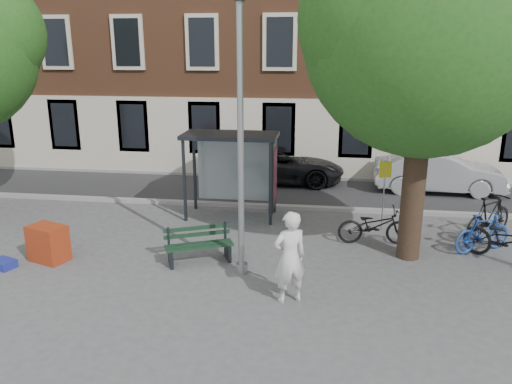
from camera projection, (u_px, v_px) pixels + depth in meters
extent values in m
plane|color=#4C4C4F|center=(242.00, 273.00, 11.71)|extent=(90.00, 90.00, 0.00)
cube|color=#28282B|center=(273.00, 191.00, 18.38)|extent=(40.00, 4.00, 0.01)
cube|color=gray|center=(267.00, 206.00, 16.46)|extent=(40.00, 0.25, 0.12)
cube|color=gray|center=(278.00, 177.00, 20.26)|extent=(40.00, 0.25, 0.12)
cube|color=brown|center=(289.00, 3.00, 22.15)|extent=(30.00, 8.00, 14.00)
cylinder|color=#9EA0A3|center=(241.00, 147.00, 10.88)|extent=(0.14, 0.14, 6.00)
cylinder|color=#9EA0A3|center=(242.00, 268.00, 11.68)|extent=(0.28, 0.28, 0.24)
cylinder|color=black|center=(413.00, 192.00, 12.14)|extent=(0.56, 0.56, 3.40)
sphere|color=#1F5419|center=(428.00, 33.00, 11.12)|extent=(5.60, 5.60, 5.60)
sphere|color=#1F5419|center=(468.00, 10.00, 11.24)|extent=(3.92, 3.92, 3.92)
sphere|color=#1F5419|center=(394.00, 18.00, 10.85)|extent=(4.20, 4.20, 4.20)
sphere|color=#1F5419|center=(449.00, 1.00, 10.07)|extent=(3.64, 3.64, 3.64)
cube|color=#1E2328|center=(184.00, 181.00, 14.91)|extent=(0.08, 0.08, 2.50)
cube|color=#1E2328|center=(271.00, 184.00, 14.56)|extent=(0.08, 0.08, 2.50)
cube|color=#1E2328|center=(195.00, 172.00, 16.05)|extent=(0.08, 0.08, 2.50)
cube|color=#1E2328|center=(275.00, 174.00, 15.71)|extent=(0.08, 0.08, 2.50)
cube|color=#1E2328|center=(230.00, 135.00, 14.95)|extent=(2.85, 1.45, 0.12)
cube|color=#8C999E|center=(234.00, 169.00, 15.84)|extent=(2.34, 0.04, 2.00)
cube|color=#1E2328|center=(273.00, 175.00, 15.10)|extent=(0.12, 1.14, 2.12)
cube|color=#D84C19|center=(275.00, 175.00, 15.09)|extent=(0.02, 0.90, 1.62)
imported|color=silver|center=(290.00, 257.00, 10.13)|extent=(0.85, 0.75, 1.96)
cube|color=#1E2328|center=(171.00, 257.00, 12.04)|extent=(0.28, 0.50, 0.42)
cube|color=#1E2328|center=(228.00, 251.00, 12.42)|extent=(0.28, 0.50, 0.42)
cube|color=#15301E|center=(200.00, 248.00, 12.01)|extent=(1.55, 0.78, 0.04)
cube|color=#15301E|center=(199.00, 245.00, 12.17)|extent=(1.55, 0.78, 0.04)
cube|color=#15301E|center=(198.00, 243.00, 12.32)|extent=(1.55, 0.78, 0.04)
cube|color=#15301E|center=(197.00, 234.00, 12.36)|extent=(1.53, 0.72, 0.09)
cube|color=#15301E|center=(197.00, 228.00, 12.31)|extent=(1.53, 0.72, 0.09)
imported|color=black|center=(374.00, 226.00, 13.34)|extent=(1.99, 0.85, 1.02)
imported|color=#1C429A|center=(483.00, 233.00, 12.79)|extent=(1.76, 1.26, 1.04)
imported|color=black|center=(507.00, 241.00, 12.12)|extent=(2.15, 1.99, 1.14)
imported|color=black|center=(489.00, 217.00, 13.69)|extent=(1.91, 1.83, 1.24)
imported|color=black|center=(280.00, 165.00, 19.50)|extent=(5.00, 2.42, 1.37)
imported|color=#A4A5AC|center=(438.00, 172.00, 18.12)|extent=(4.61, 1.76, 1.50)
cube|color=#972F14|center=(48.00, 243.00, 12.28)|extent=(1.05, 0.87, 0.90)
cube|color=navy|center=(3.00, 264.00, 11.95)|extent=(0.65, 0.56, 0.20)
cylinder|color=silver|center=(63.00, 238.00, 13.39)|extent=(0.37, 0.37, 0.36)
cylinder|color=silver|center=(46.00, 234.00, 13.61)|extent=(0.33, 0.33, 0.36)
cylinder|color=#9EA0A3|center=(383.00, 198.00, 14.18)|extent=(0.04, 0.04, 1.97)
cube|color=yellow|center=(385.00, 170.00, 13.95)|extent=(0.35, 0.11, 0.46)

